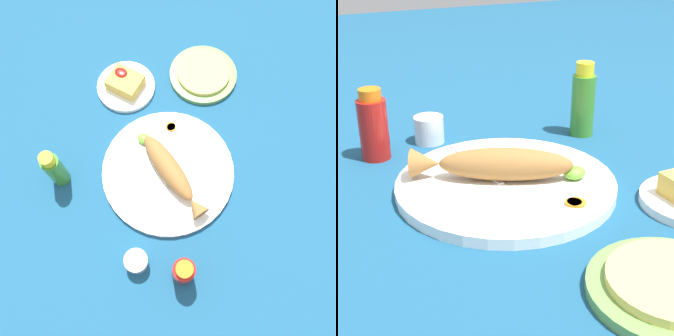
{
  "view_description": "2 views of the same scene",
  "coord_description": "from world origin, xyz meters",
  "views": [
    {
      "loc": [
        -0.17,
        0.3,
        0.97
      ],
      "look_at": [
        0.0,
        0.0,
        0.04
      ],
      "focal_mm": 40.0,
      "sensor_mm": 36.0,
      "label": 1
    },
    {
      "loc": [
        -0.33,
        -0.67,
        0.39
      ],
      "look_at": [
        0.0,
        0.0,
        0.04
      ],
      "focal_mm": 55.0,
      "sensor_mm": 36.0,
      "label": 2
    }
  ],
  "objects": [
    {
      "name": "tortilla_stack",
      "position": [
        0.06,
        -0.33,
        0.02
      ],
      "size": [
        0.16,
        0.16,
        0.01
      ],
      "primitive_type": "cylinder",
      "color": "#E0C666",
      "rests_on": "tortilla_plate"
    },
    {
      "name": "ground_plane",
      "position": [
        0.0,
        0.0,
        0.0
      ],
      "size": [
        4.0,
        4.0,
        0.0
      ],
      "primitive_type": "plane",
      "color": "navy"
    },
    {
      "name": "main_plate",
      "position": [
        0.0,
        0.0,
        0.01
      ],
      "size": [
        0.36,
        0.36,
        0.02
      ],
      "primitive_type": "cylinder",
      "color": "white",
      "rests_on": "ground_plane"
    },
    {
      "name": "salt_cup",
      "position": [
        -0.05,
        0.25,
        0.02
      ],
      "size": [
        0.06,
        0.06,
        0.05
      ],
      "color": "silver",
      "rests_on": "ground_plane"
    },
    {
      "name": "carrot_slice_mid",
      "position": [
        0.06,
        -0.12,
        0.02
      ],
      "size": [
        0.03,
        0.03,
        0.0
      ],
      "primitive_type": "cylinder",
      "color": "orange",
      "rests_on": "main_plate"
    },
    {
      "name": "lime_wedge_main",
      "position": [
        0.1,
        -0.05,
        0.03
      ],
      "size": [
        0.04,
        0.03,
        0.02
      ],
      "primitive_type": "ellipsoid",
      "color": "#6BB233",
      "rests_on": "main_plate"
    },
    {
      "name": "hot_sauce_bottle_red",
      "position": [
        -0.16,
        0.22,
        0.06
      ],
      "size": [
        0.05,
        0.05,
        0.13
      ],
      "color": "#B21914",
      "rests_on": "ground_plane"
    },
    {
      "name": "fork_near",
      "position": [
        -0.02,
        0.09,
        0.02
      ],
      "size": [
        0.02,
        0.19,
        0.0
      ],
      "rotation": [
        0.0,
        0.0,
        7.91
      ],
      "color": "silver",
      "rests_on": "main_plate"
    },
    {
      "name": "hot_sauce_bottle_green",
      "position": [
        0.25,
        0.15,
        0.07
      ],
      "size": [
        0.05,
        0.05,
        0.15
      ],
      "color": "#3D8428",
      "rests_on": "ground_plane"
    },
    {
      "name": "fork_far",
      "position": [
        0.03,
        0.09,
        0.02
      ],
      "size": [
        0.1,
        0.17,
        0.0
      ],
      "rotation": [
        0.0,
        0.0,
        8.35
      ],
      "color": "silver",
      "rests_on": "main_plate"
    },
    {
      "name": "carrot_slice_near",
      "position": [
        0.05,
        -0.12,
        0.02
      ],
      "size": [
        0.03,
        0.03,
        0.0
      ],
      "primitive_type": "cylinder",
      "color": "orange",
      "rests_on": "main_plate"
    },
    {
      "name": "tortilla_plate",
      "position": [
        0.06,
        -0.33,
        0.01
      ],
      "size": [
        0.2,
        0.2,
        0.01
      ],
      "primitive_type": "cylinder",
      "color": "#6B9E4C",
      "rests_on": "ground_plane"
    },
    {
      "name": "fried_fish",
      "position": [
        -0.02,
        0.01,
        0.04
      ],
      "size": [
        0.26,
        0.17,
        0.05
      ],
      "rotation": [
        0.0,
        0.0,
        -0.48
      ],
      "color": "#996633",
      "rests_on": "main_plate"
    }
  ]
}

